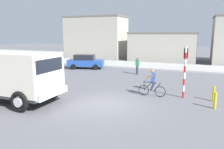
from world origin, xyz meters
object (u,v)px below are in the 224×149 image
object	(u,v)px
traffic_light_pole	(185,65)
cyclist	(152,83)
car_red_near	(86,61)
bollard_near	(215,101)
pedestrian_near_kerb	(137,66)
truck_foreground	(14,74)
bollard_far	(214,94)

from	to	relation	value
traffic_light_pole	cyclist	bearing A→B (deg)	-166.35
car_red_near	bollard_near	world-z (taller)	car_red_near
cyclist	traffic_light_pole	xyz separation A→B (m)	(1.87, 0.46, 1.20)
pedestrian_near_kerb	bollard_near	size ratio (longest dim) A/B	1.80
cyclist	pedestrian_near_kerb	size ratio (longest dim) A/B	1.07
cyclist	pedestrian_near_kerb	bearing A→B (deg)	112.43
truck_foreground	bollard_near	bearing A→B (deg)	15.38
car_red_near	bollard_near	xyz separation A→B (m)	(12.83, -9.35, -0.37)
pedestrian_near_kerb	bollard_far	bearing A→B (deg)	-45.91
cyclist	traffic_light_pole	world-z (taller)	traffic_light_pole
pedestrian_near_kerb	bollard_far	world-z (taller)	pedestrian_near_kerb
truck_foreground	bollard_far	xyz separation A→B (m)	(10.75, 4.36, -1.22)
truck_foreground	car_red_near	world-z (taller)	truck_foreground
truck_foreground	bollard_near	distance (m)	11.22
truck_foreground	car_red_near	bearing A→B (deg)	99.57
car_red_near	pedestrian_near_kerb	size ratio (longest dim) A/B	2.66
traffic_light_pole	bollard_near	distance (m)	2.82
truck_foreground	pedestrian_near_kerb	size ratio (longest dim) A/B	3.37
cyclist	truck_foreground	bearing A→B (deg)	-150.49
bollard_far	car_red_near	bearing A→B (deg)	148.21
pedestrian_near_kerb	truck_foreground	bearing A→B (deg)	-111.41
truck_foreground	cyclist	bearing A→B (deg)	29.51
pedestrian_near_kerb	bollard_near	distance (m)	10.31
pedestrian_near_kerb	bollard_near	bearing A→B (deg)	-51.34
truck_foreground	car_red_near	xyz separation A→B (m)	(-2.08, 12.31, -0.85)
car_red_near	pedestrian_near_kerb	xyz separation A→B (m)	(6.39, -1.30, 0.03)
traffic_light_pole	car_red_near	bearing A→B (deg)	145.01
truck_foreground	bollard_near	size ratio (longest dim) A/B	6.06
cyclist	pedestrian_near_kerb	distance (m)	7.51
truck_foreground	traffic_light_pole	size ratio (longest dim) A/B	1.70
cyclist	pedestrian_near_kerb	world-z (taller)	cyclist
traffic_light_pole	bollard_near	size ratio (longest dim) A/B	3.56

